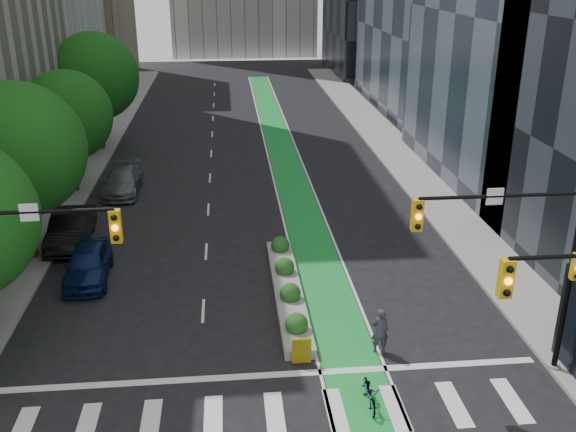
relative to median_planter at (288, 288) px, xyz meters
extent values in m
plane|color=black|center=(-1.20, -7.04, -0.37)|extent=(160.00, 160.00, 0.00)
cube|color=gray|center=(-13.00, 17.96, -0.30)|extent=(3.60, 90.00, 0.15)
cube|color=gray|center=(10.60, 17.96, -0.30)|extent=(3.60, 90.00, 0.15)
cube|color=green|center=(1.80, 22.96, -0.37)|extent=(2.20, 70.00, 0.01)
cylinder|color=black|center=(-12.20, 4.96, 2.15)|extent=(0.44, 0.44, 5.04)
sphere|color=#124A0F|center=(-12.20, 4.96, 5.21)|extent=(6.40, 6.40, 6.40)
cylinder|color=black|center=(-12.20, 14.96, 1.87)|extent=(0.44, 0.44, 4.48)
sphere|color=#124A0F|center=(-12.20, 14.96, 4.59)|extent=(5.60, 5.60, 5.60)
cylinder|color=black|center=(-12.20, 24.96, 2.20)|extent=(0.44, 0.44, 5.15)
sphere|color=#124A0F|center=(-12.20, 24.96, 5.33)|extent=(6.60, 6.60, 6.60)
cylinder|color=black|center=(-8.65, -6.54, 6.43)|extent=(5.50, 0.12, 0.12)
cube|color=gold|center=(-5.90, -6.54, 5.88)|extent=(0.34, 0.28, 1.05)
sphere|color=orange|center=(-5.90, -6.70, 5.88)|extent=(0.20, 0.20, 0.20)
cube|color=white|center=(-8.37, -6.57, 6.43)|extent=(0.55, 0.04, 0.55)
cylinder|color=black|center=(9.00, -6.54, 3.38)|extent=(0.20, 0.20, 7.20)
cylinder|color=black|center=(6.25, -6.54, 6.43)|extent=(5.50, 0.12, 0.12)
cube|color=gold|center=(3.50, -6.54, 5.88)|extent=(0.34, 0.28, 1.05)
sphere|color=orange|center=(3.50, -6.70, 5.88)|extent=(0.20, 0.20, 0.20)
cube|color=gold|center=(9.00, -6.79, 3.93)|extent=(0.30, 0.24, 0.95)
cube|color=white|center=(5.97, -6.57, 6.43)|extent=(0.55, 0.04, 0.55)
cube|color=gold|center=(4.50, -11.04, 5.88)|extent=(0.34, 0.28, 1.05)
sphere|color=orange|center=(4.50, -11.20, 5.88)|extent=(0.20, 0.20, 0.20)
cube|color=gray|center=(0.00, -0.04, -0.17)|extent=(1.20, 10.00, 0.40)
cube|color=yellow|center=(0.00, -5.24, 0.18)|extent=(0.70, 0.12, 1.00)
sphere|color=#194C19|center=(0.00, -3.54, 0.28)|extent=(0.90, 0.90, 0.90)
sphere|color=#194C19|center=(0.00, -1.04, 0.28)|extent=(0.90, 0.90, 0.90)
sphere|color=#194C19|center=(0.00, 1.46, 0.28)|extent=(0.90, 0.90, 0.90)
sphere|color=#194C19|center=(0.00, 3.96, 0.28)|extent=(0.90, 0.90, 0.90)
imported|color=gray|center=(1.98, -7.77, 0.09)|extent=(0.64, 1.78, 0.93)
imported|color=#322F38|center=(3.00, -4.74, 0.54)|extent=(0.68, 0.46, 1.83)
imported|color=#0B1B46|center=(-9.03, 2.44, 0.43)|extent=(2.15, 4.81, 1.61)
imported|color=black|center=(-10.70, 6.67, 0.48)|extent=(1.87, 5.19, 1.70)
imported|color=#5B5E60|center=(-9.16, 14.56, 0.38)|extent=(2.17, 5.23, 1.51)
camera|label=1|loc=(-2.42, -24.97, 13.36)|focal=40.00mm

